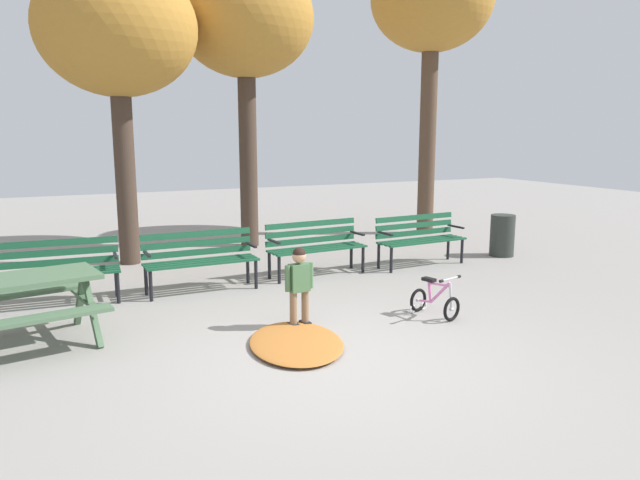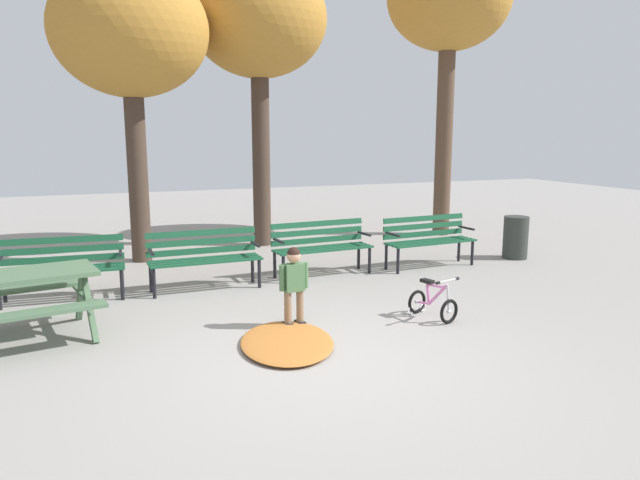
{
  "view_description": "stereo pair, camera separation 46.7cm",
  "coord_description": "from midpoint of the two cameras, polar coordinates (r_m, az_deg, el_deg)",
  "views": [
    {
      "loc": [
        -2.51,
        -5.09,
        2.26
      ],
      "look_at": [
        0.74,
        1.92,
        0.85
      ],
      "focal_mm": 33.39,
      "sensor_mm": 36.0,
      "label": 1
    },
    {
      "loc": [
        -2.08,
        -5.27,
        2.26
      ],
      "look_at": [
        0.74,
        1.92,
        0.85
      ],
      "focal_mm": 33.39,
      "sensor_mm": 36.0,
      "label": 2
    }
  ],
  "objects": [
    {
      "name": "park_bench_far_left",
      "position": [
        8.65,
        -22.07,
        -2.09
      ],
      "size": [
        1.62,
        0.55,
        0.85
      ],
      "color": "#195133",
      "rests_on": "ground"
    },
    {
      "name": "park_bench_left",
      "position": [
        8.72,
        -9.55,
        -1.38
      ],
      "size": [
        1.61,
        0.49,
        0.85
      ],
      "color": "#195133",
      "rests_on": "ground"
    },
    {
      "name": "tree_left",
      "position": [
        10.84,
        -16.52,
        18.45
      ],
      "size": [
        2.6,
        2.6,
        5.02
      ],
      "color": "#423328",
      "rests_on": "ground"
    },
    {
      "name": "ground",
      "position": [
        6.1,
        2.36,
        -11.42
      ],
      "size": [
        36.0,
        36.0,
        0.0
      ],
      "primitive_type": "plane",
      "color": "gray"
    },
    {
      "name": "leaf_pile",
      "position": [
        6.48,
        -1.1,
        -9.76
      ],
      "size": [
        1.3,
        1.61,
        0.07
      ],
      "primitive_type": "ellipsoid",
      "rotation": [
        0.0,
        0.0,
        1.34
      ],
      "color": "#B26B2D",
      "rests_on": "ground"
    },
    {
      "name": "kids_bicycle",
      "position": [
        7.49,
        12.49,
        -5.88
      ],
      "size": [
        0.49,
        0.62,
        0.54
      ],
      "color": "black",
      "rests_on": "ground"
    },
    {
      "name": "child_standing",
      "position": [
        6.9,
        -0.58,
        -3.98
      ],
      "size": [
        0.36,
        0.18,
        0.96
      ],
      "color": "#7F664C",
      "rests_on": "ground"
    },
    {
      "name": "park_bench_right",
      "position": [
        9.45,
        1.5,
        -0.32
      ],
      "size": [
        1.63,
        0.57,
        0.85
      ],
      "color": "#195133",
      "rests_on": "ground"
    },
    {
      "name": "trash_bin",
      "position": [
        11.36,
        19.36,
        0.23
      ],
      "size": [
        0.44,
        0.44,
        0.76
      ],
      "primitive_type": "cylinder",
      "color": "#2D332D",
      "rests_on": "ground"
    },
    {
      "name": "tree_center",
      "position": [
        12.06,
        -4.72,
        20.03
      ],
      "size": [
        2.6,
        2.6,
        5.47
      ],
      "color": "#423328",
      "rests_on": "ground"
    },
    {
      "name": "tree_right",
      "position": [
        13.69,
        13.29,
        21.31
      ],
      "size": [
        2.6,
        2.6,
        6.13
      ],
      "color": "brown",
      "rests_on": "ground"
    },
    {
      "name": "picnic_table",
      "position": [
        7.08,
        -26.21,
        -4.36
      ],
      "size": [
        2.02,
        1.65,
        0.79
      ],
      "color": "#4C6B4C",
      "rests_on": "ground"
    },
    {
      "name": "park_bench_far_right",
      "position": [
        10.24,
        11.59,
        0.3
      ],
      "size": [
        1.63,
        0.56,
        0.85
      ],
      "color": "#195133",
      "rests_on": "ground"
    }
  ]
}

